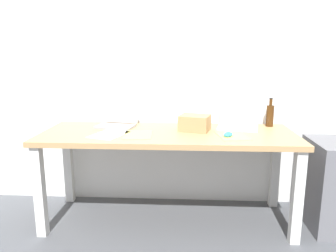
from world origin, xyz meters
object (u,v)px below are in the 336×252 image
Objects in this scene: laptop_left at (117,120)px; filing_cabinet at (336,185)px; computer_mouse at (228,134)px; beer_bottle at (270,115)px; laptop_right at (238,122)px; desk at (168,144)px; cardboard_box at (195,123)px.

laptop_left is 1.81m from filing_cabinet.
laptop_left is 0.94m from computer_mouse.
beer_bottle is at bearing 66.92° from computer_mouse.
beer_bottle is 2.42× the size of computer_mouse.
desk is at bearing -160.73° from laptop_right.
filing_cabinet is (1.30, -0.05, -0.30)m from desk.
computer_mouse is at bearing -111.18° from laptop_right.
cardboard_box is (-0.36, -0.13, 0.02)m from laptop_right.
beer_bottle reaches higher than laptop_left.
laptop_left is 3.43× the size of computer_mouse.
laptop_left is at bearing 158.18° from desk.
desk is 5.75× the size of laptop_left.
beer_bottle reaches higher than computer_mouse.
computer_mouse is 0.31m from cardboard_box.
beer_bottle is at bearing 13.66° from laptop_right.
laptop_right is (0.57, 0.20, 0.14)m from desk.
computer_mouse is (0.89, -0.29, -0.04)m from laptop_left.
cardboard_box is 1.19m from filing_cabinet.
filing_cabinet is at bearing -34.52° from beer_bottle.
filing_cabinet is at bearing -2.07° from desk.
desk is 0.91m from beer_bottle.
desk is at bearing 177.93° from filing_cabinet.
computer_mouse is at bearing -175.53° from filing_cabinet.
filing_cabinet is (1.09, -0.12, -0.45)m from cardboard_box.
desk is at bearing -21.82° from laptop_left.
desk is 0.62m from laptop_right.
desk is 0.27m from cardboard_box.
laptop_left is 0.95× the size of laptop_right.
laptop_right is 0.29m from beer_bottle.
computer_mouse is 0.95m from filing_cabinet.
cardboard_box is at bearing 19.62° from desk.
beer_bottle is (1.29, 0.09, 0.04)m from laptop_left.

